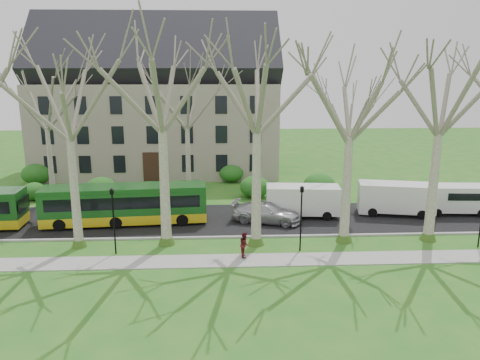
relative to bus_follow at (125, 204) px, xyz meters
name	(u,v)px	position (x,y,z in m)	size (l,w,h in m)	color
ground	(209,246)	(6.45, -4.91, -1.59)	(120.00, 120.00, 0.00)	#26691E
sidewalk	(208,261)	(6.45, -7.41, -1.56)	(70.00, 2.00, 0.06)	gray
road	(210,220)	(6.45, 0.59, -1.56)	(80.00, 8.00, 0.06)	black
curb	(209,237)	(6.45, -3.41, -1.52)	(80.00, 0.25, 0.14)	#A5A39E
building	(159,100)	(0.45, 19.09, 6.48)	(26.50, 12.20, 16.00)	gray
tree_row_verge	(207,143)	(6.45, -4.61, 5.41)	(49.00, 7.00, 14.00)	gray
tree_row_far	(195,135)	(5.11, 6.09, 4.41)	(33.00, 7.00, 12.00)	gray
lamp_row	(208,215)	(6.45, -5.91, 0.98)	(36.22, 0.22, 4.30)	black
hedges	(163,182)	(1.78, 9.09, -0.59)	(30.60, 8.60, 2.00)	#245719
bus_follow	(125,204)	(0.00, 0.00, 0.00)	(12.22, 2.55, 3.06)	#154A18
sedan	(266,212)	(10.80, -0.20, -0.75)	(2.17, 5.34, 1.55)	#B3B3B8
van_a	(303,201)	(13.81, 1.07, -0.27)	(5.75, 2.09, 2.51)	silver
van_b	(396,199)	(21.45, 1.25, -0.24)	(5.91, 2.15, 2.58)	silver
van_c	(456,200)	(26.38, 1.21, -0.34)	(5.43, 1.98, 2.37)	silver
pedestrian_b	(245,245)	(8.74, -6.88, -0.72)	(0.78, 0.61, 1.61)	#511218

